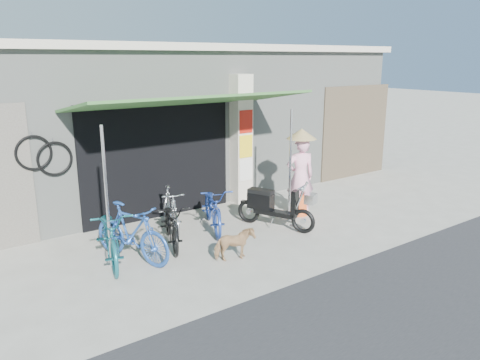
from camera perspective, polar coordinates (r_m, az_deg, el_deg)
ground at (r=8.97m, az=4.80°, el=-7.33°), size 80.00×80.00×0.00m
bicycle_shop at (r=12.71m, az=-10.16°, el=7.59°), size 12.30×5.30×3.66m
shop_pillar at (r=10.93m, az=0.06°, el=4.91°), size 0.42×0.44×3.00m
awning at (r=9.17m, az=-5.95°, el=9.35°), size 4.60×1.88×2.72m
neighbour_right at (r=13.86m, az=13.86°, el=5.74°), size 2.60×0.06×2.60m
bike_teal at (r=8.16m, az=-15.50°, el=-6.44°), size 1.10×1.96×0.98m
bike_blue at (r=8.12m, az=-13.09°, el=-6.27°), size 1.05×1.74×1.01m
bike_black at (r=8.67m, az=-8.33°, el=-5.23°), size 1.08×1.70×0.84m
bike_silver at (r=9.30m, az=-8.47°, el=-3.65°), size 0.83×1.57×0.91m
bike_navy at (r=9.37m, az=-3.29°, el=-3.33°), size 1.25×1.85×0.92m
street_dog at (r=8.01m, az=-0.68°, el=-7.85°), size 0.73×0.46×0.57m
moped at (r=9.47m, az=4.08°, el=-3.26°), size 0.87×1.62×0.97m
nun at (r=10.17m, az=7.36°, el=0.79°), size 0.73×0.64×1.91m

